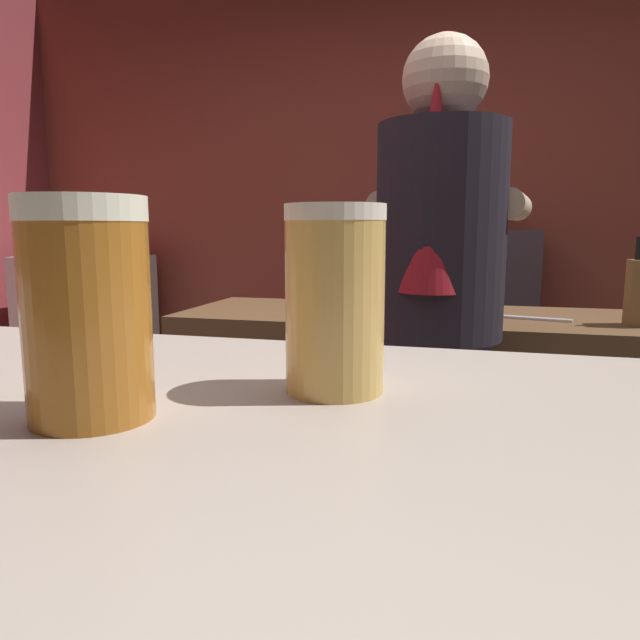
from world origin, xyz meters
TOP-DOWN VIEW (x-y plane):
  - wall_back at (0.00, 2.20)m, footprint 5.20×0.10m
  - prep_counter at (0.35, 0.67)m, footprint 2.10×0.60m
  - back_shelf at (0.16, 1.92)m, footprint 0.95×0.36m
  - mini_fridge at (-2.01, 1.75)m, footprint 0.67×0.58m
  - bartender at (0.22, 0.21)m, footprint 0.46×0.53m
  - mixing_bowl at (-0.05, 0.71)m, footprint 0.22×0.22m
  - chefs_knife at (0.50, 0.62)m, footprint 0.24×0.08m
  - pint_glass_near at (0.08, -1.07)m, footprint 0.08×0.08m
  - pint_glass_far at (0.22, -0.97)m, footprint 0.08×0.08m
  - bottle_hot_sauce at (0.02, 1.90)m, footprint 0.05×0.05m
  - bottle_olive_oil at (0.23, 1.95)m, footprint 0.06×0.06m
  - bottle_soy at (0.30, 1.85)m, footprint 0.06×0.06m

SIDE VIEW (x-z plane):
  - prep_counter at x=0.35m, z-range 0.00..0.89m
  - mini_fridge at x=-2.01m, z-range 0.00..1.02m
  - back_shelf at x=0.16m, z-range 0.00..1.18m
  - chefs_knife at x=0.50m, z-range 0.89..0.90m
  - mixing_bowl at x=-0.05m, z-range 0.89..0.95m
  - bartender at x=0.22m, z-range 0.13..1.80m
  - pint_glass_far at x=0.22m, z-range 1.06..1.20m
  - pint_glass_near at x=0.08m, z-range 1.06..1.20m
  - bottle_olive_oil at x=0.23m, z-range 1.15..1.34m
  - bottle_soy at x=0.30m, z-range 1.15..1.36m
  - bottle_hot_sauce at x=0.02m, z-range 1.15..1.36m
  - wall_back at x=0.00m, z-range 0.00..2.70m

